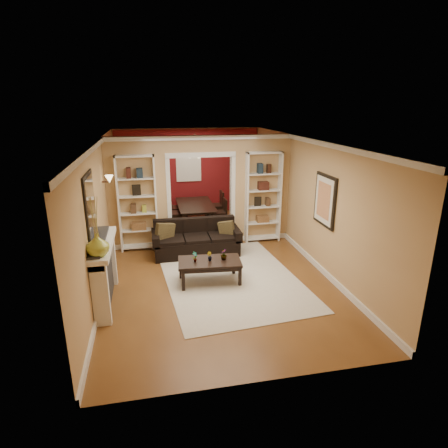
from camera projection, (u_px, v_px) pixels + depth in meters
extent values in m
plane|color=brown|center=(210.00, 260.00, 8.55)|extent=(8.00, 8.00, 0.00)
plane|color=white|center=(208.00, 140.00, 7.72)|extent=(8.00, 8.00, 0.00)
plane|color=tan|center=(189.00, 172.00, 11.87)|extent=(8.00, 0.00, 8.00)
plane|color=tan|center=(264.00, 288.00, 4.41)|extent=(8.00, 0.00, 8.00)
plane|color=tan|center=(101.00, 209.00, 7.71)|extent=(0.00, 8.00, 8.00)
plane|color=tan|center=(306.00, 198.00, 8.56)|extent=(0.00, 8.00, 8.00)
cube|color=tan|center=(201.00, 191.00, 9.26)|extent=(4.50, 0.15, 2.70)
cube|color=maroon|center=(189.00, 173.00, 11.85)|extent=(4.44, 0.04, 2.64)
cube|color=#8CA5CC|center=(189.00, 166.00, 11.74)|extent=(0.78, 0.03, 0.98)
cube|color=beige|center=(231.00, 278.00, 7.68)|extent=(2.89, 3.84, 0.01)
cube|color=black|center=(196.00, 238.00, 8.80)|extent=(2.05, 0.89, 0.80)
cube|color=brown|center=(165.00, 231.00, 8.58)|extent=(0.46, 0.34, 0.46)
cube|color=brown|center=(227.00, 229.00, 8.87)|extent=(0.38, 0.27, 0.37)
cube|color=black|center=(210.00, 271.00, 7.44)|extent=(1.28, 0.77, 0.47)
imported|color=#336626|center=(195.00, 257.00, 7.29)|extent=(0.13, 0.13, 0.21)
imported|color=#336626|center=(209.00, 256.00, 7.35)|extent=(0.12, 0.13, 0.18)
imported|color=#336626|center=(224.00, 254.00, 7.39)|extent=(0.14, 0.14, 0.21)
cube|color=white|center=(138.00, 204.00, 8.86)|extent=(0.90, 0.30, 2.30)
cube|color=white|center=(263.00, 198.00, 9.45)|extent=(0.90, 0.30, 2.30)
cube|color=white|center=(106.00, 273.00, 6.58)|extent=(0.32, 1.70, 1.16)
imported|color=#99A435|center=(97.00, 245.00, 5.76)|extent=(0.45, 0.45, 0.37)
cube|color=silver|center=(90.00, 206.00, 6.18)|extent=(0.03, 0.95, 1.10)
cube|color=#FFE0A5|center=(107.00, 180.00, 8.09)|extent=(0.18, 0.18, 0.22)
cube|color=black|center=(324.00, 200.00, 7.56)|extent=(0.04, 0.85, 1.05)
imported|color=black|center=(197.00, 215.00, 10.92)|extent=(1.83, 1.02, 0.64)
cube|color=black|center=(179.00, 214.00, 10.49)|extent=(0.60, 0.60, 0.95)
cube|color=black|center=(217.00, 213.00, 10.71)|extent=(0.55, 0.55, 0.86)
cube|color=black|center=(177.00, 208.00, 11.05)|extent=(0.52, 0.52, 0.94)
cube|color=black|center=(213.00, 206.00, 11.26)|extent=(0.53, 0.53, 0.95)
cube|color=#3D251B|center=(193.00, 156.00, 10.45)|extent=(0.50, 0.50, 0.30)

